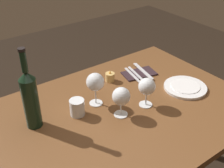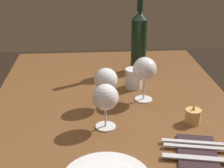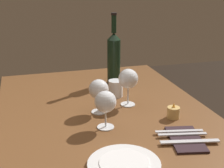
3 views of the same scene
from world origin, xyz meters
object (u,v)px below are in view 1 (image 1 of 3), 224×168
Objects in this scene: fork_outer at (133,75)px; table_knife at (143,71)px; folded_napkin at (139,73)px; votive_candle at (110,77)px; fork_inner at (136,74)px; wine_glass_right at (95,83)px; wine_glass_centre at (147,87)px; wine_bottle at (30,98)px; water_tumbler at (77,108)px; dinner_plate at (185,87)px; wine_glass_left at (121,97)px.

fork_outer is 0.85× the size of table_knife.
fork_outer is at bearing 180.00° from folded_napkin.
votive_candle is at bearing 169.38° from table_knife.
votive_candle is at bearing 165.78° from fork_inner.
wine_glass_right reaches higher than wine_glass_centre.
wine_glass_right is at bearing -4.44° from wine_bottle.
votive_candle is 0.16m from fork_inner.
water_tumbler is (-0.31, 0.13, -0.07)m from wine_glass_centre.
wine_bottle is 0.81m from dinner_plate.
table_knife is at bearing 104.45° from dinner_plate.
wine_glass_centre is 0.32m from folded_napkin.
wine_glass_right is at bearing -143.69° from votive_candle.
wine_glass_centre is 1.87× the size of water_tumbler.
wine_bottle reaches higher than table_knife.
fork_outer is (-0.15, 0.26, 0.00)m from dinner_plate.
wine_glass_right is 0.42m from table_knife.
wine_bottle is 0.67m from fork_inner.
fork_inner is (-0.12, 0.26, 0.00)m from dinner_plate.
votive_candle is at bearing 91.37° from wine_glass_centre.
folded_napkin is 0.03m from table_knife.
folded_napkin is (0.32, 0.24, -0.10)m from wine_glass_left.
table_knife is at bearing -0.00° from folded_napkin.
votive_candle is at bearing 132.64° from dinner_plate.
table_knife is (0.39, 0.10, -0.11)m from wine_glass_right.
wine_glass_left reaches higher than dinner_plate.
folded_napkin is 0.03m from fork_inner.
wine_glass_centre is at bearing 177.19° from dinner_plate.
wine_bottle reaches higher than votive_candle.
wine_glass_right is 0.95× the size of fork_outer.
wine_glass_centre is 0.34m from water_tumbler.
wine_glass_left is at bearing -25.50° from wine_bottle.
wine_bottle is at bearing -173.53° from fork_outer.
wine_glass_centre is 2.24× the size of votive_candle.
wine_glass_right is at bearing -165.36° from folded_napkin.
wine_bottle reaches higher than dinner_plate.
table_knife is at bearing -0.00° from fork_outer.
votive_candle is 0.22m from table_knife.
wine_bottle is at bearing 175.56° from wine_glass_right.
folded_napkin is (0.48, 0.12, -0.03)m from water_tumbler.
wine_glass_left is at bearing -138.41° from fork_outer.
dinner_plate reaches higher than fork_outer.
wine_glass_left is 0.21m from water_tumbler.
wine_glass_left is 0.41m from folded_napkin.
fork_inner is at bearing 180.00° from folded_napkin.
votive_candle is at bearing 36.31° from wine_glass_right.
wine_glass_centre reaches higher than water_tumbler.
fork_inner is at bearing 0.00° from fork_outer.
dinner_plate is at bearing -3.15° from wine_glass_left.
wine_glass_centre is at bearing -120.83° from fork_inner.
votive_candle is 0.14m from fork_outer.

